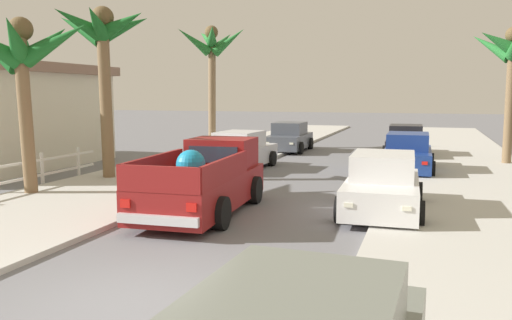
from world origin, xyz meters
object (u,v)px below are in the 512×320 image
at_px(car_left_mid, 382,186).
at_px(palm_tree_right_mid, 213,51).
at_px(car_left_near, 240,152).
at_px(car_right_mid, 407,154).
at_px(car_right_near, 289,138).
at_px(palm_tree_left_mid, 19,52).
at_px(pickup_truck, 205,181).
at_px(car_right_far, 406,142).
at_px(palm_tree_left_back, 102,41).

distance_m(car_left_mid, palm_tree_right_mid, 17.66).
height_order(car_left_near, car_left_mid, same).
distance_m(car_left_mid, car_right_mid, 7.50).
height_order(car_left_near, car_right_near, same).
bearing_deg(palm_tree_left_mid, palm_tree_right_mid, 90.66).
distance_m(car_right_near, car_left_mid, 14.70).
height_order(car_right_mid, palm_tree_left_mid, palm_tree_left_mid).
xyz_separation_m(car_left_near, palm_tree_right_mid, (-4.22, 7.23, 4.68)).
height_order(car_right_mid, palm_tree_right_mid, palm_tree_right_mid).
distance_m(car_right_mid, palm_tree_left_mid, 14.06).
xyz_separation_m(palm_tree_left_mid, palm_tree_right_mid, (-0.17, 14.66, 1.18)).
height_order(car_left_mid, palm_tree_left_mid, palm_tree_left_mid).
xyz_separation_m(pickup_truck, car_right_far, (4.45, 14.14, -0.08)).
bearing_deg(palm_tree_right_mid, car_right_far, -3.49).
height_order(car_left_mid, palm_tree_left_back, palm_tree_left_back).
bearing_deg(palm_tree_left_mid, car_right_far, 53.82).
bearing_deg(car_left_mid, car_right_near, 113.80).
xyz_separation_m(car_right_far, palm_tree_left_mid, (-10.26, -14.03, 3.50)).
bearing_deg(pickup_truck, car_right_far, 72.54).
relative_size(car_left_mid, palm_tree_left_back, 0.72).
relative_size(car_left_near, car_left_mid, 1.01).
distance_m(pickup_truck, car_right_near, 14.79).
xyz_separation_m(car_left_near, car_right_mid, (6.49, 1.20, 0.00)).
relative_size(car_left_near, palm_tree_left_mid, 0.83).
bearing_deg(car_right_far, car_right_mid, -87.06).
relative_size(car_right_mid, palm_tree_left_back, 0.71).
bearing_deg(palm_tree_left_mid, car_right_mid, 39.33).
xyz_separation_m(pickup_truck, car_left_near, (-1.76, 7.55, -0.08)).
relative_size(car_right_mid, palm_tree_right_mid, 0.63).
bearing_deg(pickup_truck, car_left_mid, 16.00).
xyz_separation_m(car_right_far, palm_tree_left_back, (-9.72, -10.72, 4.14)).
relative_size(car_right_far, palm_tree_right_mid, 0.63).
bearing_deg(car_left_mid, palm_tree_left_mid, -173.63).
xyz_separation_m(car_right_mid, palm_tree_right_mid, (-10.70, 6.03, 4.68)).
distance_m(car_right_near, palm_tree_left_mid, 15.59).
relative_size(palm_tree_left_mid, palm_tree_right_mid, 0.77).
distance_m(car_right_mid, palm_tree_left_back, 12.06).
distance_m(car_right_near, palm_tree_left_back, 12.58).
distance_m(palm_tree_left_mid, palm_tree_left_back, 3.40).
height_order(pickup_truck, palm_tree_left_back, palm_tree_left_back).
relative_size(car_right_far, palm_tree_left_back, 0.71).
bearing_deg(car_left_mid, car_right_mid, 87.30).
bearing_deg(palm_tree_right_mid, palm_tree_left_back, -86.46).
xyz_separation_m(car_right_near, car_right_far, (6.01, -0.56, 0.00)).
bearing_deg(car_right_mid, palm_tree_right_mid, 150.60).
relative_size(car_left_near, palm_tree_right_mid, 0.64).
height_order(car_right_near, palm_tree_left_back, palm_tree_left_back).
xyz_separation_m(car_right_near, car_left_mid, (5.93, -13.45, 0.00)).
xyz_separation_m(pickup_truck, palm_tree_right_mid, (-5.98, 14.78, 4.60)).
height_order(car_right_near, palm_tree_right_mid, palm_tree_right_mid).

